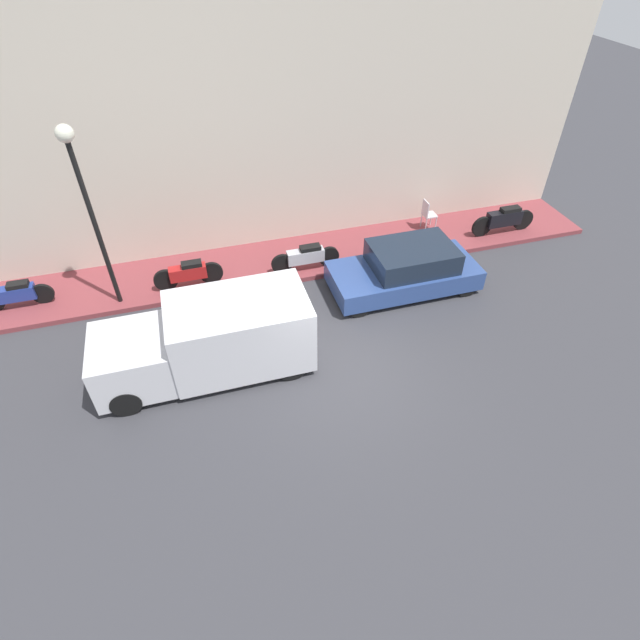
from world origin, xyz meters
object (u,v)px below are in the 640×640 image
motorcycle_black (504,219)px  cafe_chair (428,213)px  streetlamp (82,186)px  parked_car (406,269)px  scooter_silver (306,257)px  motorcycle_red (189,273)px  delivery_van (208,340)px  motorcycle_blue (17,294)px

motorcycle_black → cafe_chair: size_ratio=2.18×
streetlamp → motorcycle_black: bearing=-88.9°
parked_car → scooter_silver: parked_car is taller
motorcycle_black → motorcycle_red: 9.83m
scooter_silver → delivery_van: bearing=135.2°
delivery_van → streetlamp: streetlamp is taller
motorcycle_black → scooter_silver: motorcycle_black is taller
scooter_silver → motorcycle_red: size_ratio=1.07×
delivery_van → motorcycle_black: delivery_van is taller
motorcycle_blue → cafe_chair: cafe_chair is taller
parked_car → cafe_chair: 3.18m
delivery_van → motorcycle_red: delivery_van is taller
motorcycle_red → streetlamp: 3.44m
delivery_van → motorcycle_black: (3.31, -9.63, -0.30)m
scooter_silver → motorcycle_red: bearing=88.0°
scooter_silver → motorcycle_black: bearing=-88.3°
delivery_van → motorcycle_blue: 5.81m
delivery_van → motorcycle_black: size_ratio=2.21×
motorcycle_red → cafe_chair: size_ratio=1.89×
parked_car → delivery_van: size_ratio=0.85×
delivery_van → cafe_chair: 8.52m
motorcycle_red → scooter_silver: bearing=-92.0°
motorcycle_red → cafe_chair: bearing=-82.7°
parked_car → motorcycle_blue: parked_car is taller
motorcycle_black → motorcycle_red: motorcycle_black is taller
motorcycle_black → scooter_silver: (-0.20, 6.54, -0.06)m
parked_car → motorcycle_red: (1.59, 5.73, -0.06)m
scooter_silver → motorcycle_red: motorcycle_red is taller
motorcycle_black → streetlamp: (-0.22, 11.71, 2.83)m
motorcycle_black → scooter_silver: bearing=91.7°
scooter_silver → motorcycle_blue: size_ratio=1.13×
streetlamp → cafe_chair: bearing=-83.3°
parked_car → motorcycle_red: size_ratio=2.16×
motorcycle_black → parked_car: bearing=112.2°
delivery_van → motorcycle_blue: bearing=51.9°
motorcycle_black → streetlamp: bearing=91.1°
cafe_chair → scooter_silver: bearing=104.2°
streetlamp → motorcycle_red: bearing=-85.7°
motorcycle_black → motorcycle_red: size_ratio=1.15×
delivery_van → streetlamp: (3.09, 2.08, 2.53)m
parked_car → streetlamp: (1.45, 7.61, 2.82)m
parked_car → motorcycle_black: (1.67, -4.10, -0.01)m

